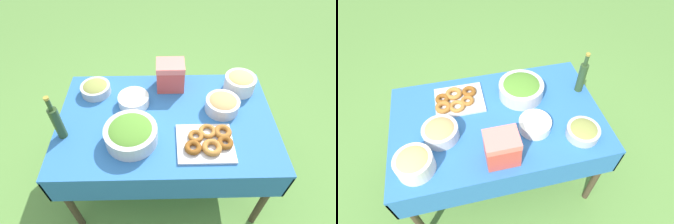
% 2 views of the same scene
% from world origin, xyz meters
% --- Properties ---
extents(ground_plane, '(14.00, 14.00, 0.00)m').
position_xyz_m(ground_plane, '(0.00, 0.00, 0.00)').
color(ground_plane, '#609342').
extents(picnic_table, '(1.45, 0.91, 0.78)m').
position_xyz_m(picnic_table, '(0.00, 0.00, 0.68)').
color(picnic_table, '#2D6BB2').
rests_on(picnic_table, ground_plane).
extents(salad_bowl, '(0.33, 0.33, 0.13)m').
position_xyz_m(salad_bowl, '(-0.22, -0.18, 0.84)').
color(salad_bowl, silver).
rests_on(salad_bowl, picnic_table).
extents(pasta_bowl, '(0.22, 0.22, 0.14)m').
position_xyz_m(pasta_bowl, '(0.54, 0.28, 0.85)').
color(pasta_bowl, white).
rests_on(pasta_bowl, picnic_table).
extents(donut_platter, '(0.37, 0.30, 0.05)m').
position_xyz_m(donut_platter, '(0.25, -0.21, 0.80)').
color(donut_platter, silver).
rests_on(donut_platter, picnic_table).
extents(plate_stack, '(0.21, 0.21, 0.07)m').
position_xyz_m(plate_stack, '(-0.22, 0.14, 0.81)').
color(plate_stack, white).
rests_on(plate_stack, picnic_table).
extents(olive_oil_bottle, '(0.06, 0.06, 0.33)m').
position_xyz_m(olive_oil_bottle, '(-0.65, -0.13, 0.91)').
color(olive_oil_bottle, '#2D4723').
rests_on(olive_oil_bottle, picnic_table).
extents(bread_bowl, '(0.23, 0.23, 0.11)m').
position_xyz_m(bread_bowl, '(0.38, 0.07, 0.83)').
color(bread_bowl, silver).
rests_on(bread_bowl, picnic_table).
extents(olive_bowl, '(0.21, 0.21, 0.08)m').
position_xyz_m(olive_bowl, '(-0.51, 0.27, 0.82)').
color(olive_bowl, '#B2B7BC').
rests_on(olive_bowl, picnic_table).
extents(cooler_box, '(0.20, 0.16, 0.22)m').
position_xyz_m(cooler_box, '(0.04, 0.32, 0.89)').
color(cooler_box, '#E04C42').
rests_on(cooler_box, picnic_table).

